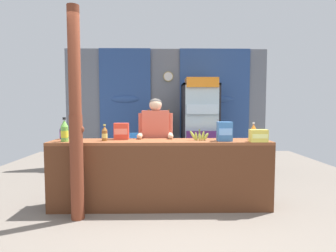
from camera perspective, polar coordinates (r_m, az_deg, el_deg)
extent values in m
plane|color=slate|center=(4.68, 0.01, -13.29)|extent=(7.84, 7.84, 0.00)
cube|color=slate|center=(6.33, -0.32, 3.79)|extent=(4.67, 0.12, 2.73)
cube|color=#2D4C89|center=(6.31, -9.08, 6.57)|extent=(1.18, 0.04, 2.11)
ellipsoid|color=#2D4C89|center=(6.28, -9.10, 5.62)|extent=(0.65, 0.10, 0.16)
cube|color=#2D4C89|center=(6.36, 9.86, 6.54)|extent=(1.62, 0.04, 2.11)
ellipsoid|color=#2D4C89|center=(6.34, 9.89, 5.59)|extent=(0.89, 0.10, 0.16)
cylinder|color=tan|center=(6.29, 0.06, 10.47)|extent=(0.23, 0.03, 0.23)
cylinder|color=white|center=(6.28, 0.06, 10.49)|extent=(0.20, 0.01, 0.20)
cube|color=beige|center=(6.35, 8.43, 7.70)|extent=(0.24, 0.02, 0.18)
cube|color=brown|center=(3.71, -1.55, -3.36)|extent=(2.99, 0.50, 0.04)
cube|color=brown|center=(3.57, -1.57, -11.29)|extent=(2.99, 0.04, 0.90)
cube|color=brown|center=(4.08, -22.79, -9.69)|extent=(0.08, 0.45, 0.90)
cube|color=brown|center=(4.05, 19.82, -9.68)|extent=(0.08, 0.45, 0.90)
cylinder|color=brown|center=(3.53, -18.80, -8.35)|extent=(0.16, 0.16, 1.30)
cylinder|color=brown|center=(3.49, -19.30, 12.95)|extent=(0.15, 0.15, 1.30)
ellipsoid|color=brown|center=(3.44, -17.84, -0.68)|extent=(0.06, 0.05, 0.08)
cube|color=black|center=(6.16, 6.41, -0.17)|extent=(0.77, 0.04, 1.89)
cube|color=black|center=(5.83, 3.21, -0.39)|extent=(0.04, 0.63, 1.89)
cube|color=black|center=(5.93, 10.31, -0.38)|extent=(0.04, 0.63, 1.89)
cube|color=black|center=(5.87, 6.87, 8.64)|extent=(0.77, 0.63, 0.04)
cube|color=black|center=(6.00, 6.72, -9.01)|extent=(0.77, 0.63, 0.08)
cube|color=silver|center=(5.56, 7.23, -0.12)|extent=(0.71, 0.02, 1.73)
cylinder|color=#B7B7BC|center=(5.59, 10.60, -0.64)|extent=(0.02, 0.02, 0.40)
cube|color=silver|center=(5.89, 6.77, -2.79)|extent=(0.69, 0.55, 0.02)
cube|color=#56286B|center=(5.75, 6.96, -1.85)|extent=(0.65, 0.51, 0.20)
cube|color=silver|center=(5.85, 6.82, 2.52)|extent=(0.69, 0.55, 0.02)
cube|color=silver|center=(5.72, 7.00, 3.59)|extent=(0.65, 0.51, 0.20)
cube|color=silver|center=(5.86, 6.86, 7.86)|extent=(0.69, 0.55, 0.02)
cube|color=orange|center=(5.74, 7.05, 9.04)|extent=(0.65, 0.51, 0.20)
cube|color=brown|center=(6.00, -4.09, -2.89)|extent=(0.04, 0.28, 1.34)
cube|color=brown|center=(5.99, 0.12, -2.88)|extent=(0.04, 0.28, 1.34)
cube|color=brown|center=(5.95, -1.99, 1.60)|extent=(0.44, 0.28, 0.02)
cylinder|color=brown|center=(5.95, -2.63, 2.31)|extent=(0.05, 0.05, 0.13)
cylinder|color=black|center=(5.95, -1.36, 2.29)|extent=(0.06, 0.06, 0.12)
cube|color=brown|center=(5.99, -1.98, -2.25)|extent=(0.44, 0.28, 0.02)
cylinder|color=brown|center=(5.98, -2.62, -1.62)|extent=(0.05, 0.05, 0.11)
cylinder|color=#75C64C|center=(5.98, -1.35, -1.64)|extent=(0.05, 0.05, 0.10)
cube|color=brown|center=(6.04, -1.97, -6.04)|extent=(0.44, 0.28, 0.02)
cylinder|color=#56286B|center=(6.03, -2.61, -5.25)|extent=(0.07, 0.07, 0.14)
cylinder|color=silver|center=(6.03, -1.35, -5.30)|extent=(0.06, 0.06, 0.14)
cube|color=#3884D6|center=(5.43, -6.98, -6.09)|extent=(0.50, 0.50, 0.04)
cube|color=#3884D6|center=(5.60, -7.08, -3.51)|extent=(0.42, 0.10, 0.40)
cylinder|color=#3884D6|center=(5.29, -8.97, -8.82)|extent=(0.04, 0.04, 0.44)
cylinder|color=#3884D6|center=(5.30, -4.81, -8.75)|extent=(0.04, 0.04, 0.44)
cylinder|color=#3884D6|center=(5.66, -8.98, -7.97)|extent=(0.04, 0.04, 0.44)
cylinder|color=#3884D6|center=(5.67, -5.10, -7.91)|extent=(0.04, 0.04, 0.44)
cube|color=#3884D6|center=(5.41, -9.12, -4.86)|extent=(0.09, 0.40, 0.03)
cube|color=#3884D6|center=(5.42, -4.88, -4.80)|extent=(0.09, 0.40, 0.03)
cylinder|color=#28282D|center=(4.20, -3.83, -9.37)|extent=(0.11, 0.11, 0.84)
cylinder|color=#28282D|center=(4.20, -1.41, -9.38)|extent=(0.11, 0.11, 0.84)
cube|color=#D15B47|center=(4.10, -2.65, -0.22)|extent=(0.41, 0.20, 0.50)
sphere|color=#DBB28E|center=(4.09, -2.67, 4.50)|extent=(0.19, 0.19, 0.19)
ellipsoid|color=#4C4742|center=(4.10, -2.66, 5.10)|extent=(0.18, 0.18, 0.10)
cylinder|color=#D15B47|center=(4.11, -5.74, 0.46)|extent=(0.08, 0.08, 0.33)
cylinder|color=#DBB28E|center=(3.97, -5.90, -2.02)|extent=(0.07, 0.26, 0.07)
sphere|color=#DBB28E|center=(3.84, -6.06, -2.22)|extent=(0.08, 0.08, 0.08)
cylinder|color=#D15B47|center=(4.09, 0.45, 0.47)|extent=(0.08, 0.08, 0.33)
cylinder|color=#DBB28E|center=(3.96, 0.50, -2.02)|extent=(0.07, 0.26, 0.07)
sphere|color=#DBB28E|center=(3.83, 0.56, -2.22)|extent=(0.08, 0.08, 0.08)
cylinder|color=#75C64C|center=(3.81, -21.11, -1.62)|extent=(0.10, 0.10, 0.20)
cone|color=#75C64C|center=(3.80, -21.16, 0.57)|extent=(0.10, 0.10, 0.09)
cylinder|color=black|center=(3.79, -21.19, 1.50)|extent=(0.04, 0.04, 0.03)
cylinder|color=yellow|center=(3.81, -21.11, -1.62)|extent=(0.10, 0.10, 0.09)
cylinder|color=orange|center=(3.98, 17.69, -1.66)|extent=(0.07, 0.07, 0.15)
cone|color=orange|center=(3.97, 17.73, -0.07)|extent=(0.07, 0.07, 0.07)
cylinder|color=white|center=(3.96, 17.74, 0.60)|extent=(0.03, 0.03, 0.02)
cylinder|color=#194C99|center=(3.98, 17.69, -1.66)|extent=(0.07, 0.07, 0.07)
cylinder|color=silver|center=(3.86, -18.66, -2.02)|extent=(0.06, 0.06, 0.13)
cone|color=silver|center=(3.85, -18.69, -0.63)|extent=(0.06, 0.06, 0.06)
cylinder|color=blue|center=(3.85, -18.70, -0.04)|extent=(0.03, 0.03, 0.02)
cylinder|color=blue|center=(3.86, -18.66, -2.02)|extent=(0.06, 0.06, 0.06)
cylinder|color=#56286B|center=(4.13, -21.54, -1.64)|extent=(0.07, 0.07, 0.14)
cone|color=#56286B|center=(4.12, -21.58, -0.24)|extent=(0.07, 0.07, 0.06)
cylinder|color=silver|center=(4.11, -21.59, 0.35)|extent=(0.03, 0.03, 0.02)
cylinder|color=purple|center=(4.13, -21.54, -1.64)|extent=(0.07, 0.07, 0.06)
cylinder|color=brown|center=(3.75, -13.31, -2.01)|extent=(0.08, 0.08, 0.14)
cone|color=brown|center=(3.74, -13.34, -0.47)|extent=(0.08, 0.08, 0.06)
cylinder|color=#E5CC4C|center=(3.73, -13.35, 0.19)|extent=(0.03, 0.03, 0.02)
cylinder|color=#E5D166|center=(3.75, -13.31, -2.01)|extent=(0.08, 0.08, 0.06)
cube|color=#3D75B7|center=(3.70, 11.91, -1.13)|extent=(0.19, 0.13, 0.26)
cube|color=#7CB5F7|center=(3.63, 12.16, -1.23)|extent=(0.17, 0.00, 0.09)
cube|color=#E5422D|center=(3.86, -9.86, -1.11)|extent=(0.20, 0.12, 0.23)
cube|color=#FF826D|center=(3.80, -10.00, -1.19)|extent=(0.18, 0.00, 0.08)
cube|color=#EAD14C|center=(3.73, 18.65, -1.96)|extent=(0.22, 0.13, 0.16)
cube|color=#FFFF8C|center=(3.67, 19.00, -2.07)|extent=(0.20, 0.00, 0.06)
ellipsoid|color=#B7C647|center=(3.70, 5.35, -2.05)|extent=(0.11, 0.04, 0.15)
ellipsoid|color=#B7C647|center=(3.70, 6.04, -2.25)|extent=(0.05, 0.03, 0.12)
ellipsoid|color=#B7C647|center=(3.70, 6.72, -2.30)|extent=(0.04, 0.03, 0.11)
ellipsoid|color=#B7C647|center=(3.71, 7.40, -2.13)|extent=(0.06, 0.04, 0.14)
ellipsoid|color=#B7C647|center=(3.71, 8.07, -2.26)|extent=(0.09, 0.04, 0.12)
cylinder|color=olive|center=(3.70, 6.71, -1.07)|extent=(0.02, 0.02, 0.05)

